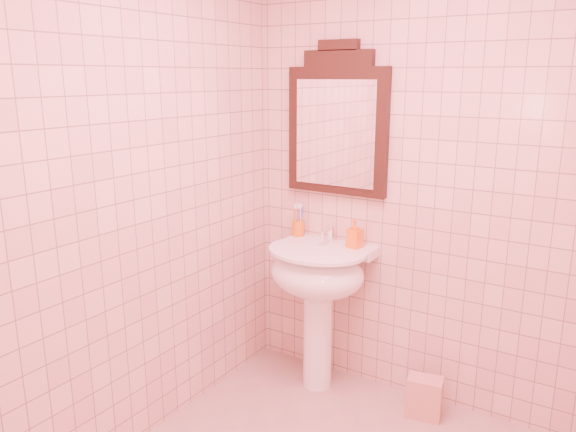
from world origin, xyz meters
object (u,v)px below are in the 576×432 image
Objects in this scene: towel at (424,397)px; soap_dispenser at (355,234)px; mirror at (337,124)px; toothbrush_cup at (298,228)px; pedestal_sink at (318,282)px.

soap_dispenser is at bearing 169.35° from towel.
mirror is at bearing 166.19° from towel.
toothbrush_cup is at bearing -174.55° from mirror.
soap_dispenser is (0.16, 0.13, 0.28)m from pedestal_sink.
toothbrush_cup reaches higher than pedestal_sink.
toothbrush_cup is (-0.24, -0.02, -0.64)m from mirror.
toothbrush_cup is 0.78× the size of towel.
mirror reaches higher than toothbrush_cup.
pedestal_sink is 0.35m from soap_dispenser.
toothbrush_cup is (-0.24, 0.18, 0.25)m from pedestal_sink.
soap_dispenser is (0.40, -0.05, 0.03)m from toothbrush_cup.
mirror is at bearing 5.45° from toothbrush_cup.
mirror is 4.89× the size of toothbrush_cup.
pedestal_sink is 3.81× the size of towel.
mirror is 5.19× the size of soap_dispenser.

